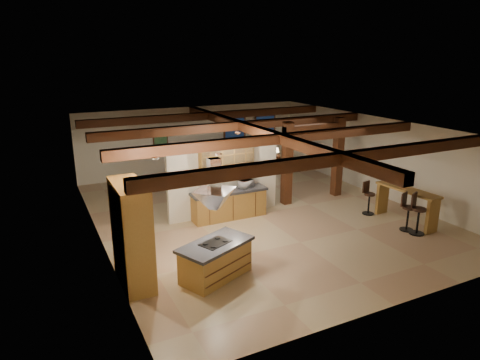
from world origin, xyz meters
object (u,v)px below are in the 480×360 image
object	(u,v)px
kitchen_island	(216,260)
dining_table	(208,184)
sofa	(239,163)
bar_counter	(407,200)

from	to	relation	value
kitchen_island	dining_table	size ratio (longest dim) A/B	1.22
sofa	dining_table	bearing A→B (deg)	37.67
kitchen_island	bar_counter	bearing A→B (deg)	4.42
kitchen_island	sofa	size ratio (longest dim) A/B	1.01
kitchen_island	dining_table	distance (m)	6.64
bar_counter	sofa	bearing A→B (deg)	102.02
sofa	bar_counter	world-z (taller)	bar_counter
kitchen_island	dining_table	xyz separation A→B (m)	(2.35, 6.21, -0.16)
dining_table	sofa	size ratio (longest dim) A/B	0.83
dining_table	bar_counter	xyz separation A→B (m)	(4.32, -5.69, 0.46)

